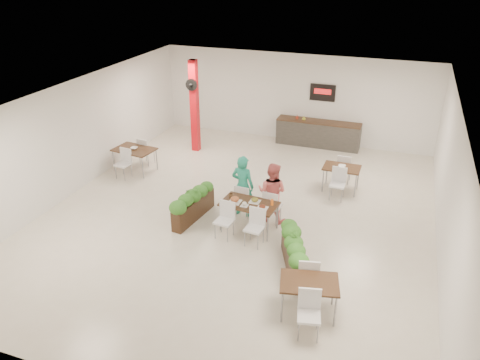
# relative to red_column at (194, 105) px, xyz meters

# --- Properties ---
(ground) EXTENTS (12.00, 12.00, 0.00)m
(ground) POSITION_rel_red_column_xyz_m (3.00, -3.79, -1.64)
(ground) COLOR beige
(ground) RESTS_ON ground
(room_shell) EXTENTS (10.10, 12.10, 3.22)m
(room_shell) POSITION_rel_red_column_xyz_m (3.00, -3.79, 0.36)
(room_shell) COLOR white
(room_shell) RESTS_ON ground
(red_column) EXTENTS (0.40, 0.41, 3.20)m
(red_column) POSITION_rel_red_column_xyz_m (0.00, 0.00, 0.00)
(red_column) COLOR red
(red_column) RESTS_ON ground
(service_counter) EXTENTS (3.00, 0.64, 2.20)m
(service_counter) POSITION_rel_red_column_xyz_m (4.00, 1.86, -1.15)
(service_counter) COLOR #302E2B
(service_counter) RESTS_ON ground
(main_table) EXTENTS (1.47, 1.72, 0.92)m
(main_table) POSITION_rel_red_column_xyz_m (3.48, -4.43, -1.01)
(main_table) COLOR #321F10
(main_table) RESTS_ON ground
(diner_man) EXTENTS (0.66, 0.46, 1.71)m
(diner_man) POSITION_rel_red_column_xyz_m (3.09, -3.78, -0.79)
(diner_man) COLOR #229578
(diner_man) RESTS_ON ground
(diner_woman) EXTENTS (0.84, 0.68, 1.61)m
(diner_woman) POSITION_rel_red_column_xyz_m (3.89, -3.78, -0.84)
(diner_woman) COLOR #E26664
(diner_woman) RESTS_ON ground
(planter_left) EXTENTS (0.58, 1.77, 0.92)m
(planter_left) POSITION_rel_red_column_xyz_m (1.94, -4.41, -1.15)
(planter_left) COLOR black
(planter_left) RESTS_ON ground
(planter_right) EXTENTS (0.94, 1.73, 0.95)m
(planter_right) POSITION_rel_red_column_xyz_m (4.94, -5.66, -1.15)
(planter_right) COLOR black
(planter_right) RESTS_ON ground
(side_table_a) EXTENTS (1.37, 1.66, 0.92)m
(side_table_a) POSITION_rel_red_column_xyz_m (-1.10, -2.27, -1.01)
(side_table_a) COLOR #321F10
(side_table_a) RESTS_ON ground
(side_table_b) EXTENTS (1.07, 1.63, 0.92)m
(side_table_b) POSITION_rel_red_column_xyz_m (5.34, -1.44, -1.02)
(side_table_b) COLOR #321F10
(side_table_b) RESTS_ON ground
(side_table_c) EXTENTS (1.25, 1.67, 0.92)m
(side_table_c) POSITION_rel_red_column_xyz_m (5.57, -6.97, -1.03)
(side_table_c) COLOR #321F10
(side_table_c) RESTS_ON ground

